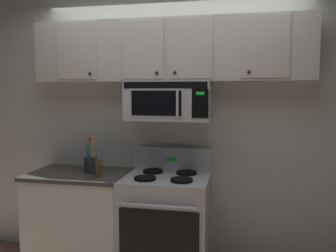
% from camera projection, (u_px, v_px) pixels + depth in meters
% --- Properties ---
extents(back_wall, '(5.20, 0.10, 2.70)m').
position_uv_depth(back_wall, '(174.00, 123.00, 3.47)').
color(back_wall, silver).
rests_on(back_wall, ground_plane).
extents(stove_range, '(0.76, 0.69, 1.12)m').
position_uv_depth(stove_range, '(167.00, 223.00, 3.20)').
color(stove_range, '#B7BABF').
rests_on(stove_range, ground_plane).
extents(over_range_microwave, '(0.76, 0.43, 0.35)m').
position_uv_depth(over_range_microwave, '(169.00, 101.00, 3.21)').
color(over_range_microwave, '#B7BABF').
extents(upper_cabinets, '(2.50, 0.36, 0.55)m').
position_uv_depth(upper_cabinets, '(170.00, 51.00, 3.20)').
color(upper_cabinets, '#BCB7AD').
extents(counter_segment, '(0.93, 0.65, 0.90)m').
position_uv_depth(counter_segment, '(81.00, 218.00, 3.38)').
color(counter_segment, white).
rests_on(counter_segment, ground_plane).
extents(utensil_crock_charcoal, '(0.12, 0.12, 0.39)m').
position_uv_depth(utensil_crock_charcoal, '(91.00, 162.00, 3.32)').
color(utensil_crock_charcoal, '#2D2D33').
rests_on(utensil_crock_charcoal, counter_segment).
extents(salt_shaker, '(0.05, 0.05, 0.10)m').
position_uv_depth(salt_shaker, '(93.00, 164.00, 3.49)').
color(salt_shaker, white).
rests_on(salt_shaker, counter_segment).
extents(pepper_mill, '(0.06, 0.06, 0.16)m').
position_uv_depth(pepper_mill, '(98.00, 168.00, 3.13)').
color(pepper_mill, brown).
rests_on(pepper_mill, counter_segment).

